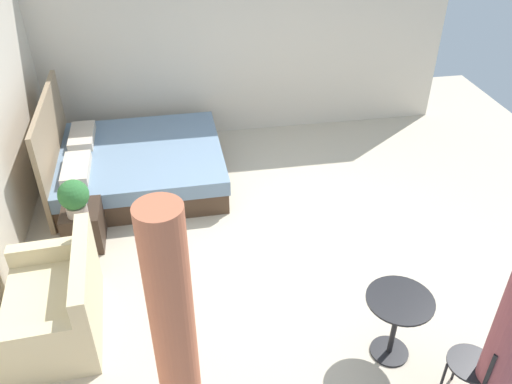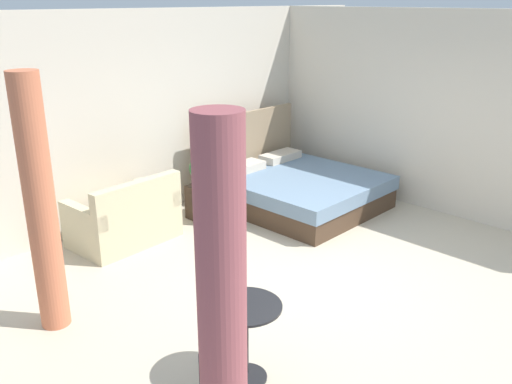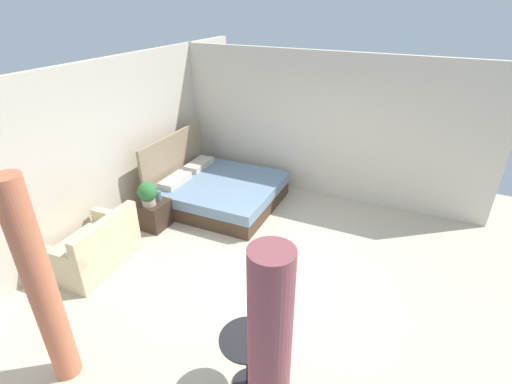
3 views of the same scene
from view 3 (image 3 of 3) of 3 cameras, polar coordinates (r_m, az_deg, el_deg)
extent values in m
cube|color=beige|center=(5.99, 1.73, -11.50)|extent=(8.68, 9.23, 0.02)
cube|color=beige|center=(6.94, -22.50, 5.80)|extent=(8.68, 0.12, 2.86)
cube|color=beige|center=(7.70, 10.54, 9.52)|extent=(0.12, 6.23, 2.86)
cube|color=#473323|center=(7.65, -5.13, -0.75)|extent=(2.00, 2.15, 0.29)
cube|color=slate|center=(7.54, -5.21, 0.89)|extent=(2.04, 2.19, 0.20)
cube|color=#997F60|center=(7.98, -12.16, 4.02)|extent=(2.03, 0.09, 1.31)
cube|color=beige|center=(7.54, -12.06, 1.72)|extent=(0.72, 0.33, 0.12)
cube|color=beige|center=(8.18, -8.56, 4.15)|extent=(0.72, 0.33, 0.12)
cube|color=beige|center=(6.45, -23.27, -8.44)|extent=(1.32, 0.91, 0.43)
cube|color=beige|center=(5.99, -21.62, -5.87)|extent=(1.28, 0.21, 0.46)
cube|color=beige|center=(6.61, -20.49, -3.69)|extent=(0.19, 0.85, 0.20)
cube|color=beige|center=(5.98, -27.49, -8.77)|extent=(0.19, 0.85, 0.20)
cube|color=#38281E|center=(7.07, -14.92, -3.27)|extent=(0.51, 0.43, 0.49)
cylinder|color=tan|center=(6.86, -15.79, -1.42)|extent=(0.23, 0.23, 0.12)
sphere|color=#2D6B33|center=(6.77, -16.01, 0.09)|extent=(0.34, 0.34, 0.34)
cylinder|color=slate|center=(6.98, -14.49, -0.51)|extent=(0.11, 0.11, 0.17)
cylinder|color=black|center=(4.62, -1.12, -26.75)|extent=(0.36, 0.36, 0.02)
cylinder|color=black|center=(4.36, -1.16, -24.24)|extent=(0.05, 0.05, 0.67)
cylinder|color=black|center=(4.09, -1.21, -21.24)|extent=(0.59, 0.59, 0.02)
cylinder|color=#994C51|center=(3.14, 1.92, -26.91)|extent=(0.31, 0.31, 2.43)
cylinder|color=#D1704C|center=(4.37, -29.54, -12.39)|extent=(0.27, 0.27, 2.43)
camera|label=1|loc=(3.06, -78.65, 10.89)|focal=36.81mm
camera|label=2|loc=(1.71, 108.22, -39.68)|focal=38.59mm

